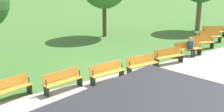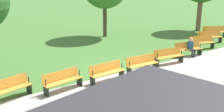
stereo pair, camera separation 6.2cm
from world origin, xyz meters
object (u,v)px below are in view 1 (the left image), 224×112
(bench_1, at_px, (209,36))
(bench_3, at_px, (188,49))
(bench_6, at_px, (107,72))
(person_seated, at_px, (191,46))
(bench_2, at_px, (201,42))
(bench_5, at_px, (142,63))
(bench_8, at_px, (9,88))
(bench_4, at_px, (168,56))
(bench_7, at_px, (63,80))
(bench_0, at_px, (213,31))

(bench_1, xyz_separation_m, bench_3, (4.24, 1.47, 0.00))
(bench_6, height_order, person_seated, person_seated)
(bench_2, xyz_separation_m, bench_6, (8.84, 1.27, 0.00))
(bench_1, height_order, bench_2, same)
(bench_2, bearing_deg, person_seated, 40.40)
(bench_5, bearing_deg, person_seated, -171.34)
(bench_3, relative_size, bench_8, 1.00)
(bench_4, bearing_deg, bench_5, 13.68)
(person_seated, bearing_deg, bench_7, 15.34)
(bench_7, bearing_deg, bench_2, 177.22)
(bench_2, height_order, bench_8, same)
(bench_8, bearing_deg, bench_4, 163.56)
(bench_0, distance_m, person_seated, 6.70)
(bench_1, bearing_deg, bench_0, -128.01)
(bench_8, height_order, person_seated, person_seated)
(person_seated, bearing_deg, bench_6, 17.68)
(bench_5, distance_m, person_seated, 4.55)
(bench_6, distance_m, bench_7, 2.25)
(bench_0, bearing_deg, bench_2, 54.74)
(bench_6, height_order, bench_8, same)
(bench_6, relative_size, bench_8, 0.98)
(person_seated, bearing_deg, bench_0, -142.83)
(bench_6, height_order, bench_7, same)
(bench_1, bearing_deg, bench_7, 32.87)
(bench_1, distance_m, person_seated, 4.46)
(bench_6, bearing_deg, bench_0, -169.10)
(bench_3, height_order, person_seated, person_seated)
(bench_2, height_order, bench_3, same)
(bench_2, relative_size, bench_5, 1.02)
(person_seated, bearing_deg, bench_3, -49.22)
(bench_0, height_order, bench_5, same)
(bench_7, xyz_separation_m, person_seated, (-9.01, -0.26, 0.16))
(bench_0, relative_size, bench_4, 0.97)
(bench_0, distance_m, bench_1, 2.24)
(bench_1, relative_size, bench_6, 1.00)
(bench_6, relative_size, bench_7, 0.99)
(bench_7, bearing_deg, bench_1, 179.95)
(bench_5, bearing_deg, bench_3, -169.07)
(bench_4, distance_m, bench_5, 2.25)
(bench_7, relative_size, bench_8, 0.99)
(bench_4, height_order, person_seated, person_seated)
(bench_1, bearing_deg, bench_3, 43.79)
(bench_4, bearing_deg, bench_6, 10.96)
(bench_1, relative_size, bench_2, 0.99)
(bench_2, relative_size, bench_8, 1.00)
(bench_5, distance_m, bench_6, 2.25)
(person_seated, bearing_deg, bench_1, -144.77)
(bench_5, height_order, bench_6, same)
(bench_1, bearing_deg, bench_6, 35.60)
(bench_1, distance_m, bench_6, 11.13)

